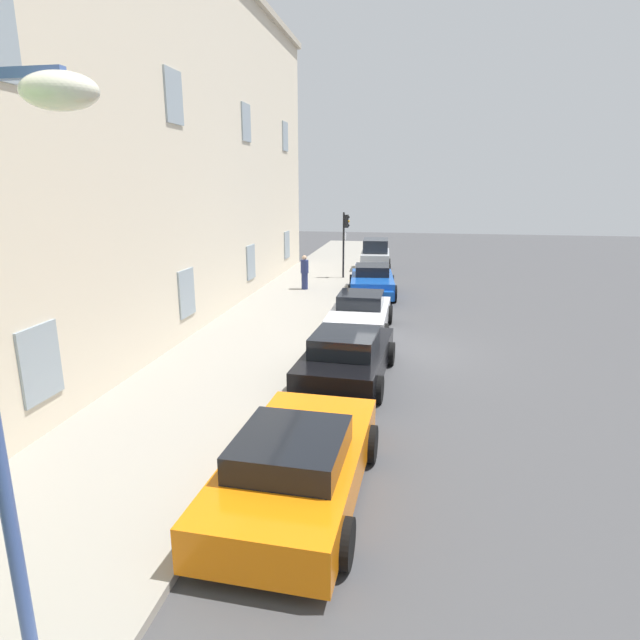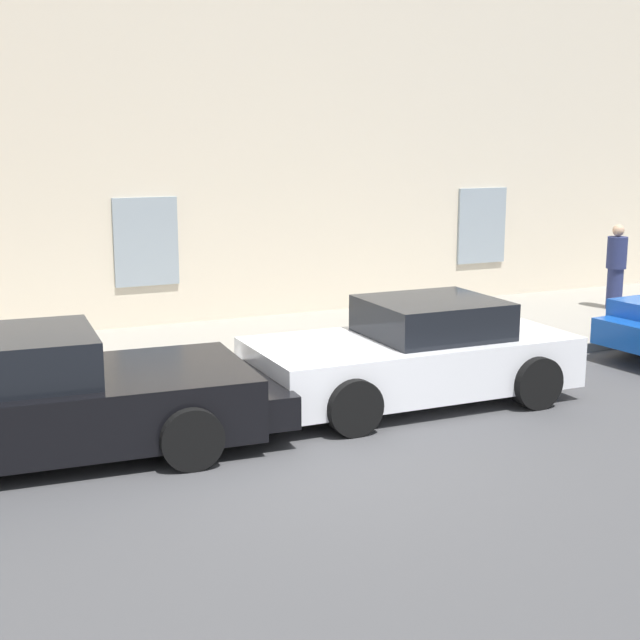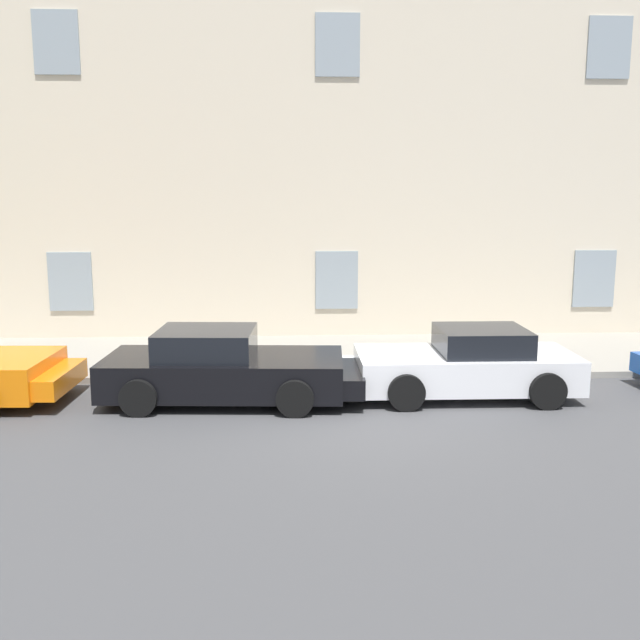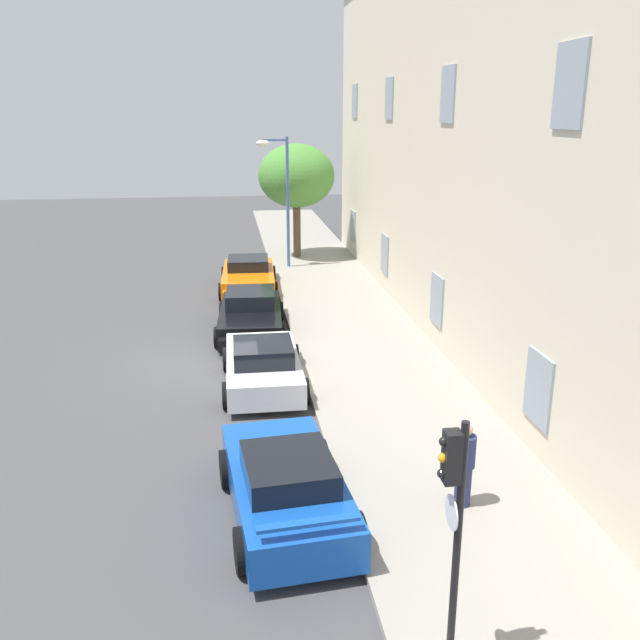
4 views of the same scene
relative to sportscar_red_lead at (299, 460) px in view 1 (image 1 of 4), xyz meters
The scene contains 11 objects.
ground_plane 7.91m from the sportscar_red_lead, ahead, with size 80.00×80.00×0.00m, color #444447.
sidewalk 8.46m from the sportscar_red_lead, 22.71° to the left, with size 60.00×4.23×0.14m, color gray.
building_facade 12.40m from the sportscar_red_lead, 44.77° to the left, with size 34.05×5.21×12.72m.
sportscar_red_lead is the anchor object (origin of this frame).
sportscar_yellow_flank 5.46m from the sportscar_red_lead, ahead, with size 4.87×2.39×1.35m.
sportscar_white_middle 9.74m from the sportscar_red_lead, ahead, with size 4.48×2.14×1.31m.
sportscar_tail_end 15.82m from the sportscar_red_lead, ahead, with size 4.72×2.39×1.36m.
hatchback_parked 22.75m from the sportscar_red_lead, ahead, with size 3.81×1.92×1.88m.
traffic_light 19.83m from the sportscar_red_lead, ahead, with size 0.44×0.36×3.39m.
street_lamp 5.42m from the sportscar_red_lead, 157.75° to the left, with size 0.44×1.42×5.78m.
pedestrian_admiring 16.55m from the sportscar_red_lead, 11.35° to the left, with size 0.50×0.50×1.60m.
Camera 1 is at (-15.33, -0.42, 4.98)m, focal length 29.41 mm.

